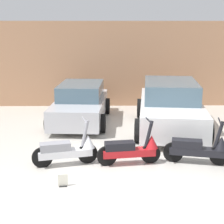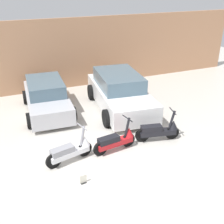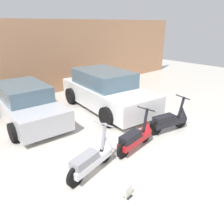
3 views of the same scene
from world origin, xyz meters
TOP-DOWN VIEW (x-y plane):
  - ground_plane at (0.00, 0.00)m, footprint 28.00×28.00m
  - wall_back at (0.00, 7.43)m, footprint 19.60×0.12m
  - scooter_front_left at (-1.27, 1.19)m, footprint 1.51×0.67m
  - scooter_front_right at (0.22, 1.21)m, footprint 1.51×0.57m
  - scooter_front_center at (1.81, 1.21)m, footprint 1.53×0.65m
  - car_rear_left at (-1.24, 5.01)m, footprint 2.02×3.89m
  - car_rear_center at (1.64, 4.13)m, footprint 2.50×4.57m
  - placard_near_left_scooter at (-1.26, 0.07)m, footprint 0.20×0.14m

SIDE VIEW (x-z plane):
  - ground_plane at x=0.00m, z-range 0.00..0.00m
  - placard_near_left_scooter at x=-1.26m, z-range -0.02..0.24m
  - scooter_front_right at x=0.22m, z-range -0.15..0.90m
  - scooter_front_left at x=-1.27m, z-range -0.16..0.91m
  - scooter_front_center at x=1.81m, z-range -0.16..0.92m
  - car_rear_left at x=-1.24m, z-range -0.03..1.26m
  - car_rear_center at x=1.64m, z-range -0.03..1.46m
  - wall_back at x=0.00m, z-range 0.00..3.38m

